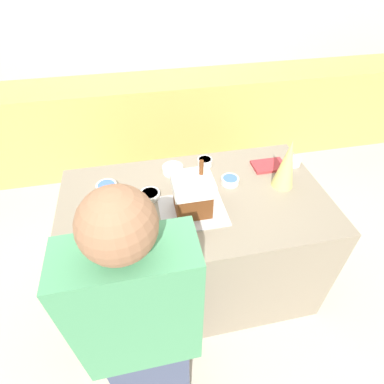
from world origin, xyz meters
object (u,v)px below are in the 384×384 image
decorative_tree (287,164)px  candy_bowl_behind_tray (205,162)px  candy_bowl_front_corner (150,195)px  candy_bowl_near_tray_left (294,161)px  candy_bowl_near_tray_right (104,203)px  baking_tray (193,211)px  candy_bowl_far_right (230,180)px  gingerbread_house (193,194)px  candy_bowl_far_left (107,187)px  person (145,337)px  cookbook (269,166)px  candy_bowl_center_rear (173,169)px

decorative_tree → candy_bowl_behind_tray: size_ratio=3.25×
decorative_tree → candy_bowl_front_corner: decorative_tree is taller
candy_bowl_near_tray_left → candy_bowl_near_tray_right: bearing=-172.7°
baking_tray → candy_bowl_far_right: size_ratio=3.31×
candy_bowl_far_right → candy_bowl_behind_tray: (-0.11, 0.23, 0.00)m
decorative_tree → gingerbread_house: bearing=-169.0°
candy_bowl_far_left → person: person is taller
candy_bowl_near_tray_left → decorative_tree: bearing=-132.0°
baking_tray → cookbook: 0.69m
gingerbread_house → cookbook: bearing=27.8°
candy_bowl_far_right → candy_bowl_near_tray_right: (-0.79, -0.06, 0.01)m
candy_bowl_front_corner → candy_bowl_center_rear: 0.28m
candy_bowl_near_tray_left → person: 1.48m
baking_tray → candy_bowl_center_rear: candy_bowl_center_rear is taller
cookbook → person: size_ratio=0.13×
candy_bowl_far_left → cookbook: candy_bowl_far_left is taller
candy_bowl_front_corner → candy_bowl_near_tray_right: bearing=-174.3°
candy_bowl_far_left → candy_bowl_front_corner: bearing=-26.6°
candy_bowl_far_right → cookbook: candy_bowl_far_right is taller
candy_bowl_center_rear → cookbook: (0.66, -0.08, -0.02)m
candy_bowl_front_corner → candy_bowl_behind_tray: 0.48m
candy_bowl_behind_tray → gingerbread_house: bearing=-112.3°
candy_bowl_near_tray_left → cookbook: (-0.18, 0.01, -0.02)m
candy_bowl_front_corner → person: (-0.11, -0.83, -0.05)m
baking_tray → gingerbread_house: bearing=29.6°
candy_bowl_center_rear → cookbook: 0.66m
candy_bowl_far_left → cookbook: (1.10, 0.02, -0.01)m
candy_bowl_near_tray_right → candy_bowl_near_tray_left: 1.30m
baking_tray → candy_bowl_front_corner: candy_bowl_front_corner is taller
candy_bowl_near_tray_right → candy_bowl_near_tray_left: size_ratio=1.18×
candy_bowl_front_corner → person: size_ratio=0.08×
baking_tray → candy_bowl_far_right: bearing=35.0°
decorative_tree → candy_bowl_near_tray_right: bearing=178.6°
candy_bowl_far_right → candy_bowl_front_corner: bearing=-176.8°
candy_bowl_front_corner → candy_bowl_center_rear: candy_bowl_center_rear is taller
baking_tray → decorative_tree: bearing=11.0°
decorative_tree → candy_bowl_near_tray_left: 0.29m
decorative_tree → cookbook: (-0.01, 0.20, -0.16)m
candy_bowl_center_rear → person: 1.09m
candy_bowl_near_tray_right → candy_bowl_near_tray_left: bearing=7.3°
candy_bowl_near_tray_right → candy_bowl_center_rear: 0.51m
candy_bowl_front_corner → decorative_tree: bearing=-3.7°
cookbook → person: (-0.94, -0.97, -0.04)m
gingerbread_house → candy_bowl_near_tray_right: 0.54m
candy_bowl_far_right → person: size_ratio=0.07×
candy_bowl_far_left → candy_bowl_behind_tray: bearing=10.9°
decorative_tree → person: bearing=-140.9°
gingerbread_house → person: (-0.34, -0.65, -0.16)m
gingerbread_house → person: 0.75m
baking_tray → candy_bowl_far_right: (0.29, 0.20, 0.02)m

